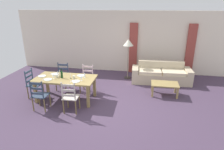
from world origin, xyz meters
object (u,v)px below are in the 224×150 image
(dining_chair_near_left, at_px, (40,95))
(wine_glass_far_right, at_px, (85,74))
(wine_bottle, at_px, (62,74))
(dining_chair_near_right, at_px, (70,97))
(dining_chair_far_left, at_px, (63,76))
(dining_table, at_px, (65,80))
(standing_lamp, at_px, (128,45))
(coffee_table, at_px, (165,85))
(wine_glass_near_left, at_px, (53,75))
(coffee_cup_primary, at_px, (74,77))
(coffee_cup_secondary, at_px, (57,76))
(dining_chair_far_right, at_px, (87,79))
(wine_glass_far_left, at_px, (58,73))
(dining_chair_head_west, at_px, (33,84))
(wine_glass_near_right, at_px, (81,77))
(couch, at_px, (161,75))

(dining_chair_near_left, bearing_deg, wine_glass_far_right, 40.55)
(dining_chair_near_left, height_order, wine_bottle, wine_bottle)
(dining_chair_near_right, height_order, dining_chair_far_left, same)
(dining_table, bearing_deg, standing_lamp, 52.18)
(coffee_table, bearing_deg, wine_bottle, -164.40)
(wine_glass_far_right, bearing_deg, wine_glass_near_left, -163.11)
(standing_lamp, bearing_deg, coffee_cup_primary, -122.89)
(coffee_cup_secondary, bearing_deg, dining_chair_far_left, 102.48)
(dining_chair_far_right, height_order, wine_glass_far_right, dining_chair_far_right)
(wine_bottle, bearing_deg, wine_glass_far_left, 143.49)
(dining_chair_near_left, relative_size, dining_chair_far_right, 1.00)
(dining_chair_head_west, height_order, coffee_cup_primary, dining_chair_head_west)
(dining_chair_far_left, distance_m, wine_bottle, 0.96)
(dining_chair_far_left, relative_size, wine_glass_near_right, 5.96)
(dining_chair_head_west, bearing_deg, couch, 26.50)
(wine_glass_far_left, bearing_deg, couch, 29.90)
(dining_chair_far_left, relative_size, dining_chair_head_west, 1.00)
(couch, bearing_deg, dining_chair_near_left, -141.39)
(wine_glass_far_left, bearing_deg, wine_glass_near_right, -17.09)
(dining_chair_far_right, xyz_separation_m, coffee_table, (2.68, 0.17, -0.12))
(coffee_cup_primary, bearing_deg, dining_table, 179.67)
(dining_table, distance_m, coffee_cup_secondary, 0.30)
(dining_chair_near_left, xyz_separation_m, standing_lamp, (2.25, 3.05, 0.93))
(wine_glass_near_right, xyz_separation_m, coffee_table, (2.58, 1.03, -0.51))
(wine_glass_far_left, distance_m, coffee_cup_primary, 0.62)
(coffee_table, bearing_deg, wine_glass_far_right, -164.02)
(dining_table, relative_size, dining_chair_near_right, 1.98)
(dining_chair_near_right, xyz_separation_m, wine_glass_far_left, (-0.75, 0.87, 0.38))
(wine_glass_near_left, relative_size, wine_glass_far_right, 1.00)
(dining_chair_near_right, xyz_separation_m, dining_chair_head_west, (-1.57, 0.72, 0.00))
(wine_glass_near_left, height_order, coffee_table, wine_glass_near_left)
(dining_table, height_order, wine_glass_far_left, wine_glass_far_left)
(wine_glass_far_right, height_order, coffee_cup_secondary, wine_glass_far_right)
(dining_chair_head_west, distance_m, coffee_cup_secondary, 0.91)
(wine_glass_far_right, relative_size, coffee_cup_secondary, 1.79)
(dining_chair_far_left, bearing_deg, dining_chair_head_west, -130.42)
(dining_table, bearing_deg, dining_chair_head_west, -179.16)
(coffee_cup_secondary, bearing_deg, dining_chair_far_right, 44.05)
(coffee_cup_secondary, bearing_deg, wine_glass_near_right, -8.08)
(couch, xyz_separation_m, coffee_table, (0.05, -1.22, 0.06))
(standing_lamp, bearing_deg, coffee_table, -45.07)
(coffee_cup_primary, bearing_deg, dining_chair_near_right, -78.56)
(dining_chair_near_right, bearing_deg, wine_bottle, 126.83)
(wine_glass_near_right, xyz_separation_m, coffee_cup_primary, (-0.29, 0.14, -0.07))
(dining_chair_near_left, distance_m, dining_chair_head_west, 1.00)
(dining_chair_near_left, distance_m, wine_bottle, 0.92)
(coffee_cup_primary, xyz_separation_m, standing_lamp, (1.48, 2.29, 0.62))
(standing_lamp, bearing_deg, coffee_cup_secondary, -131.56)
(dining_table, bearing_deg, wine_glass_near_left, -157.94)
(dining_table, xyz_separation_m, coffee_cup_primary, (0.29, -0.00, 0.13))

